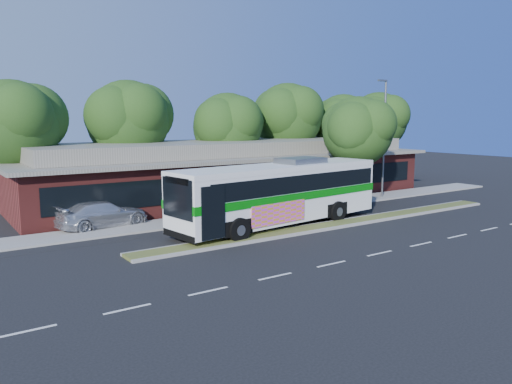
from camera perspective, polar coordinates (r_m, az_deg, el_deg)
ground at (r=29.28m, az=10.53°, el=-3.89°), size 120.00×120.00×0.00m
median_strip at (r=29.68m, az=9.72°, el=-3.56°), size 26.00×1.10×0.15m
sidewalk at (r=33.99m, az=2.89°, el=-1.96°), size 44.00×2.60×0.12m
plaza_building at (r=39.09m, az=-2.96°, el=2.45°), size 33.20×11.20×4.45m
lamp_post at (r=39.74m, az=14.40°, el=6.31°), size 0.93×0.18×9.07m
tree_bg_a at (r=35.76m, az=-25.46°, el=7.12°), size 6.47×5.80×8.63m
tree_bg_b at (r=38.82m, az=-13.88°, el=8.12°), size 6.69×6.00×9.00m
tree_bg_c at (r=41.45m, az=-2.90°, el=7.59°), size 6.24×5.60×8.26m
tree_bg_d at (r=46.33m, az=3.95°, el=8.68°), size 6.91×6.20×9.37m
tree_bg_e at (r=49.53m, az=10.15°, el=7.76°), size 6.47×5.80×8.50m
tree_bg_f at (r=54.59m, az=13.95°, el=8.02°), size 6.69×6.00×8.92m
transit_bus at (r=28.66m, az=2.82°, el=0.35°), size 14.01×4.57×3.87m
sedan at (r=29.74m, az=-17.12°, el=-2.43°), size 5.52×2.84×1.53m
sidewalk_tree at (r=36.98m, az=11.81°, el=6.97°), size 5.58×5.01×7.75m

